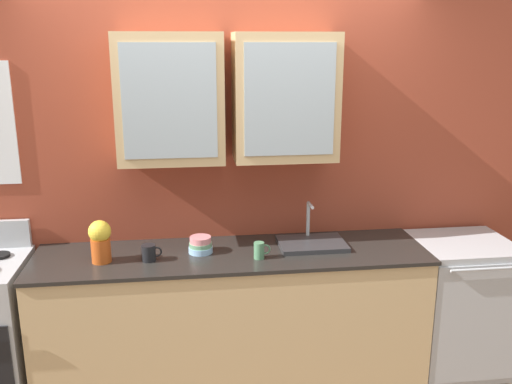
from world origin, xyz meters
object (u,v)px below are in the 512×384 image
(sink_faucet, at_px, (312,243))
(cup_near_bowls, at_px, (149,253))
(cup_near_sink, at_px, (260,250))
(dishwasher, at_px, (457,304))
(vase, at_px, (100,240))
(bowl_stack, at_px, (201,245))

(sink_faucet, xyz_separation_m, cup_near_bowls, (-1.03, -0.12, 0.03))
(cup_near_sink, xyz_separation_m, dishwasher, (1.38, 0.11, -0.50))
(sink_faucet, height_order, cup_near_sink, sink_faucet)
(dishwasher, bearing_deg, sink_faucet, 176.69)
(vase, relative_size, cup_near_bowls, 2.12)
(cup_near_sink, bearing_deg, bowl_stack, 157.53)
(dishwasher, bearing_deg, cup_near_sink, -175.37)
(bowl_stack, relative_size, dishwasher, 0.17)
(cup_near_sink, bearing_deg, vase, 175.98)
(vase, xyz_separation_m, cup_near_bowls, (0.28, -0.02, -0.09))
(vase, height_order, dishwasher, vase)
(bowl_stack, bearing_deg, cup_near_bowls, -162.57)
(sink_faucet, height_order, dishwasher, sink_faucet)
(vase, xyz_separation_m, dishwasher, (2.32, 0.04, -0.59))
(vase, bearing_deg, sink_faucet, 4.51)
(bowl_stack, xyz_separation_m, vase, (-0.59, -0.08, 0.09))
(bowl_stack, xyz_separation_m, cup_near_sink, (0.35, -0.15, 0.00))
(bowl_stack, height_order, vase, vase)
(bowl_stack, distance_m, cup_near_sink, 0.38)
(bowl_stack, bearing_deg, vase, -172.39)
(vase, xyz_separation_m, cup_near_sink, (0.95, -0.07, -0.09))
(bowl_stack, height_order, cup_near_sink, same)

